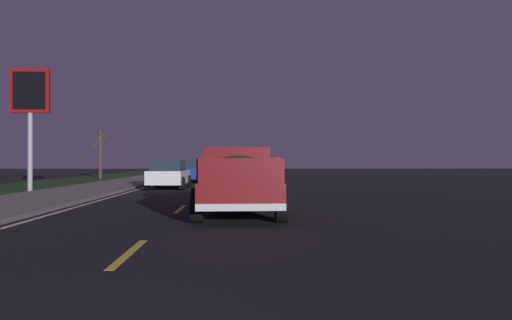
# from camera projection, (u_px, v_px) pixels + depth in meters

# --- Properties ---
(ground) EXTENTS (144.00, 144.00, 0.00)m
(ground) POSITION_uv_depth(u_px,v_px,m) (208.00, 185.00, 29.06)
(ground) COLOR black
(sidewalk_shoulder) EXTENTS (108.00, 4.00, 0.12)m
(sidewalk_shoulder) POSITION_uv_depth(u_px,v_px,m) (114.00, 185.00, 28.81)
(sidewalk_shoulder) COLOR slate
(sidewalk_shoulder) RESTS_ON ground
(grass_verge) EXTENTS (108.00, 6.00, 0.01)m
(grass_verge) POSITION_uv_depth(u_px,v_px,m) (31.00, 186.00, 28.58)
(grass_verge) COLOR #1E3819
(grass_verge) RESTS_ON ground
(lane_markings) EXTENTS (108.60, 3.54, 0.01)m
(lane_markings) POSITION_uv_depth(u_px,v_px,m) (172.00, 184.00, 31.51)
(lane_markings) COLOR yellow
(lane_markings) RESTS_ON ground
(pickup_truck) EXTENTS (5.46, 2.36, 1.87)m
(pickup_truck) POSITION_uv_depth(u_px,v_px,m) (237.00, 179.00, 13.10)
(pickup_truck) COLOR maroon
(pickup_truck) RESTS_ON ground
(sedan_white) EXTENTS (4.42, 2.05, 1.54)m
(sedan_white) POSITION_uv_depth(u_px,v_px,m) (169.00, 174.00, 25.62)
(sedan_white) COLOR silver
(sedan_white) RESTS_ON ground
(sedan_blue) EXTENTS (4.45, 2.10, 1.54)m
(sedan_blue) POSITION_uv_depth(u_px,v_px,m) (189.00, 171.00, 34.06)
(sedan_blue) COLOR navy
(sedan_blue) RESTS_ON ground
(sedan_tan) EXTENTS (4.44, 2.08, 1.54)m
(sedan_tan) POSITION_uv_depth(u_px,v_px,m) (236.00, 173.00, 28.94)
(sedan_tan) COLOR #9E845B
(sedan_tan) RESTS_ON ground
(gas_price_sign) EXTENTS (0.27, 1.90, 6.10)m
(gas_price_sign) POSITION_uv_depth(u_px,v_px,m) (30.00, 100.00, 23.48)
(gas_price_sign) COLOR #99999E
(gas_price_sign) RESTS_ON ground
(bare_tree_far) EXTENTS (1.47, 1.40, 4.22)m
(bare_tree_far) POSITION_uv_depth(u_px,v_px,m) (100.00, 153.00, 40.57)
(bare_tree_far) COLOR #423323
(bare_tree_far) RESTS_ON ground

